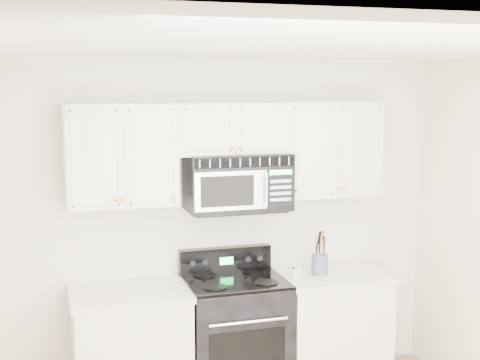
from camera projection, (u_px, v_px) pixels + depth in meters
name	position (u px, v px, depth m)	size (l,w,h in m)	color
room	(308.00, 288.00, 3.67)	(3.51, 3.51, 2.61)	#886C4D
base_cabinet_left	(131.00, 355.00, 4.93)	(0.86, 0.65, 0.92)	beige
base_cabinet_right	(330.00, 332.00, 5.39)	(0.86, 0.65, 0.92)	beige
range	(235.00, 336.00, 5.14)	(0.75, 0.68, 1.12)	black
upper_cabinets	(229.00, 147.00, 5.08)	(2.44, 0.37, 0.75)	beige
microwave	(238.00, 182.00, 5.10)	(0.79, 0.44, 0.43)	black
utensil_crock	(320.00, 263.00, 5.25)	(0.13, 0.13, 0.34)	#47556B
shaker_salt	(295.00, 273.00, 5.10)	(0.05, 0.05, 0.11)	silver
shaker_pepper	(299.00, 271.00, 5.16)	(0.04, 0.04, 0.10)	silver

